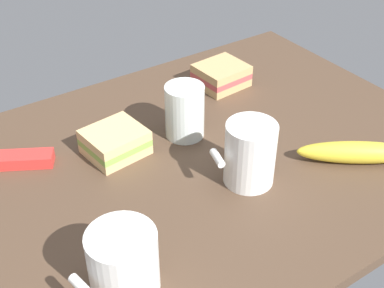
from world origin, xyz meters
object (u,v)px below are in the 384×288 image
object	(u,v)px
coffee_mug_black	(250,153)
glass_of_milk	(185,114)
coffee_mug_milky	(123,262)
sandwich_side	(115,142)
sandwich_main	(221,75)
snack_bar	(17,160)
banana	(358,152)

from	to	relation	value
coffee_mug_black	glass_of_milk	distance (cm)	16.16
coffee_mug_milky	sandwich_side	world-z (taller)	coffee_mug_milky
coffee_mug_black	sandwich_main	distance (cm)	30.61
glass_of_milk	snack_bar	distance (cm)	28.83
sandwich_side	banana	world-z (taller)	sandwich_side
sandwich_side	coffee_mug_black	bearing A→B (deg)	-52.21
sandwich_main	glass_of_milk	xyz separation A→B (cm)	(-15.86, -10.68, 2.07)
coffee_mug_black	snack_bar	xyz separation A→B (cm)	(-28.81, 24.11, -4.28)
glass_of_milk	coffee_mug_milky	bearing A→B (deg)	-135.89
coffee_mug_milky	sandwich_side	size ratio (longest dim) A/B	1.08
glass_of_milk	banana	size ratio (longest dim) A/B	0.52
coffee_mug_black	glass_of_milk	world-z (taller)	coffee_mug_black
glass_of_milk	banana	xyz separation A→B (cm)	(19.13, -22.42, -2.40)
sandwich_side	coffee_mug_milky	bearing A→B (deg)	-114.83
coffee_mug_milky	snack_bar	world-z (taller)	coffee_mug_milky
coffee_mug_black	sandwich_main	size ratio (longest dim) A/B	1.03
banana	glass_of_milk	bearing A→B (deg)	130.47
banana	sandwich_main	bearing A→B (deg)	95.64
snack_bar	sandwich_side	bearing A→B (deg)	7.01
coffee_mug_black	sandwich_side	size ratio (longest dim) A/B	1.00
coffee_mug_milky	sandwich_side	distance (cm)	28.51
sandwich_main	sandwich_side	size ratio (longest dim) A/B	0.97
coffee_mug_milky	snack_bar	xyz separation A→B (cm)	(-2.91, 31.87, -3.59)
sandwich_main	snack_bar	distance (cm)	43.45
glass_of_milk	sandwich_main	bearing A→B (deg)	33.96
coffee_mug_milky	banana	bearing A→B (deg)	1.87
coffee_mug_milky	sandwich_main	distance (cm)	53.23
coffee_mug_black	sandwich_side	bearing A→B (deg)	127.79
coffee_mug_black	sandwich_main	xyz separation A→B (cm)	(14.54, 26.76, -3.08)
coffee_mug_black	snack_bar	world-z (taller)	coffee_mug_black
sandwich_main	snack_bar	xyz separation A→B (cm)	(-43.35, -2.65, -1.20)
sandwich_main	banana	world-z (taller)	sandwich_main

